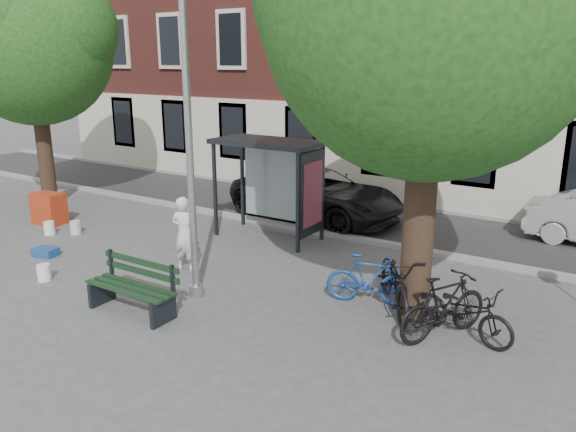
# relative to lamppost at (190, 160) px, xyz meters

# --- Properties ---
(ground) EXTENTS (90.00, 90.00, 0.00)m
(ground) POSITION_rel_lamppost_xyz_m (0.00, 0.00, -2.78)
(ground) COLOR #4C4C4F
(ground) RESTS_ON ground
(road) EXTENTS (40.00, 4.00, 0.01)m
(road) POSITION_rel_lamppost_xyz_m (0.00, 7.00, -2.78)
(road) COLOR #28282B
(road) RESTS_ON ground
(curb_near) EXTENTS (40.00, 0.25, 0.12)m
(curb_near) POSITION_rel_lamppost_xyz_m (0.00, 5.00, -2.72)
(curb_near) COLOR gray
(curb_near) RESTS_ON ground
(curb_far) EXTENTS (40.00, 0.25, 0.12)m
(curb_far) POSITION_rel_lamppost_xyz_m (0.00, 9.00, -2.72)
(curb_far) COLOR gray
(curb_far) RESTS_ON ground
(lamppost) EXTENTS (0.28, 0.35, 6.11)m
(lamppost) POSITION_rel_lamppost_xyz_m (0.00, 0.00, 0.00)
(lamppost) COLOR #9EA0A3
(lamppost) RESTS_ON ground
(tree_left) EXTENTS (5.18, 4.86, 7.40)m
(tree_left) POSITION_rel_lamppost_xyz_m (-8.99, 2.88, 2.43)
(tree_left) COLOR black
(tree_left) RESTS_ON ground
(bus_shelter) EXTENTS (2.85, 1.45, 2.62)m
(bus_shelter) POSITION_rel_lamppost_xyz_m (-0.61, 4.11, -0.87)
(bus_shelter) COLOR #1E2328
(bus_shelter) RESTS_ON ground
(painter) EXTENTS (0.68, 0.50, 1.71)m
(painter) POSITION_rel_lamppost_xyz_m (-1.20, 1.00, -1.93)
(painter) COLOR silver
(painter) RESTS_ON ground
(bench) EXTENTS (1.91, 0.65, 0.98)m
(bench) POSITION_rel_lamppost_xyz_m (-0.50, -1.17, -2.33)
(bench) COLOR #1E2328
(bench) RESTS_ON ground
(bike_a) EXTENTS (1.94, 1.05, 0.97)m
(bike_a) POSITION_rel_lamppost_xyz_m (5.00, 1.16, -2.30)
(bike_a) COLOR black
(bike_a) RESTS_ON ground
(bike_b) EXTENTS (1.74, 0.94, 1.01)m
(bike_b) POSITION_rel_lamppost_xyz_m (3.06, 1.57, -2.28)
(bike_b) COLOR navy
(bike_b) RESTS_ON ground
(bike_c) EXTENTS (1.91, 2.30, 1.18)m
(bike_c) POSITION_rel_lamppost_xyz_m (3.60, 1.57, -2.19)
(bike_c) COLOR black
(bike_c) RESTS_ON ground
(bike_d) EXTENTS (1.37, 1.95, 1.15)m
(bike_d) POSITION_rel_lamppost_xyz_m (4.71, 0.98, -2.21)
(bike_d) COLOR black
(bike_d) RESTS_ON ground
(car_dark) EXTENTS (5.53, 2.94, 1.48)m
(car_dark) POSITION_rel_lamppost_xyz_m (-0.86, 6.35, -2.04)
(car_dark) COLOR black
(car_dark) RESTS_ON ground
(red_stand) EXTENTS (0.95, 0.67, 0.90)m
(red_stand) POSITION_rel_lamppost_xyz_m (-7.09, 1.64, -2.33)
(red_stand) COLOR #A03015
(red_stand) RESTS_ON ground
(blue_crate) EXTENTS (0.62, 0.51, 0.20)m
(blue_crate) POSITION_rel_lamppost_xyz_m (-4.71, -0.16, -2.68)
(blue_crate) COLOR navy
(blue_crate) RESTS_ON ground
(bucket_a) EXTENTS (0.35, 0.35, 0.36)m
(bucket_a) POSITION_rel_lamppost_xyz_m (-3.33, -1.14, -2.60)
(bucket_a) COLOR white
(bucket_a) RESTS_ON ground
(bucket_b) EXTENTS (0.37, 0.37, 0.36)m
(bucket_b) POSITION_rel_lamppost_xyz_m (-6.16, 0.97, -2.60)
(bucket_b) COLOR white
(bucket_b) RESTS_ON ground
(bucket_c) EXTENTS (0.31, 0.31, 0.36)m
(bucket_c) POSITION_rel_lamppost_xyz_m (-5.62, 1.40, -2.60)
(bucket_c) COLOR silver
(bucket_c) RESTS_ON ground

